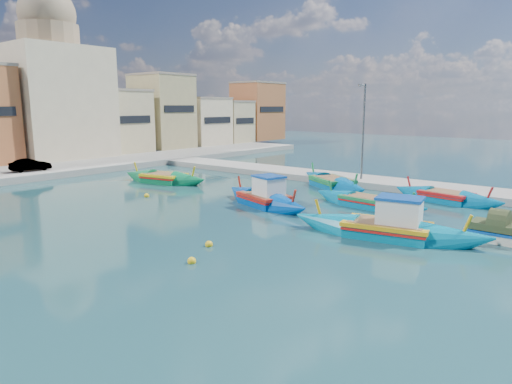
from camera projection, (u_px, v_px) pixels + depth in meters
ground at (305, 253)px, 19.84m from camera, size 160.00×160.00×0.00m
east_quay at (439, 189)px, 33.53m from camera, size 4.00×70.00×0.50m
north_townhouses at (28, 118)px, 48.38m from camera, size 83.20×7.87×10.19m
church_block at (53, 86)px, 50.67m from camera, size 10.00×10.00×19.10m
quay_street_lamp at (363, 131)px, 36.06m from camera, size 1.18×0.16×8.00m
luzzu_turquoise_cabin at (387, 230)px, 22.12m from camera, size 3.96×10.11×3.17m
luzzu_blue_cabin at (265, 200)px, 29.29m from camera, size 4.57×8.81×3.04m
luzzu_cyan_mid at (332, 184)px, 35.71m from camera, size 6.61×9.09×2.74m
luzzu_green at (164, 179)px, 37.94m from camera, size 3.74×8.77×2.68m
luzzu_blue_south at (368, 203)px, 28.88m from camera, size 2.69×8.31×2.36m
luzzu_cyan_south at (446, 198)px, 30.35m from camera, size 3.28×8.00×2.42m
tender_near at (498, 232)px, 21.53m from camera, size 1.58×2.79×1.35m
mooring_buoys at (218, 225)px, 24.17m from camera, size 24.78×17.20×0.36m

